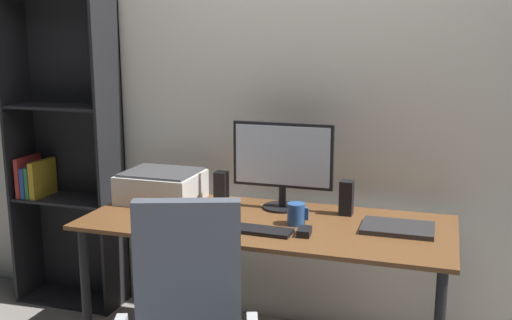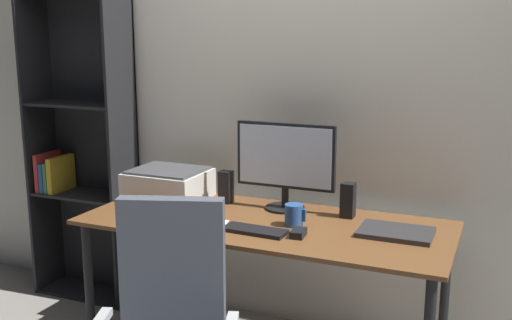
% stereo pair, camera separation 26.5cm
% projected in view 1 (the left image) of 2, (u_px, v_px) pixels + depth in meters
% --- Properties ---
extents(back_wall, '(6.40, 0.10, 2.60)m').
position_uv_depth(back_wall, '(295.00, 93.00, 3.22)').
color(back_wall, silver).
rests_on(back_wall, ground).
extents(desk, '(1.74, 0.73, 0.74)m').
position_uv_depth(desk, '(266.00, 236.00, 2.85)').
color(desk, brown).
rests_on(desk, ground).
extents(monitor, '(0.51, 0.20, 0.44)m').
position_uv_depth(monitor, '(283.00, 160.00, 2.99)').
color(monitor, black).
rests_on(monitor, desk).
extents(keyboard, '(0.29, 0.12, 0.02)m').
position_uv_depth(keyboard, '(260.00, 230.00, 2.66)').
color(keyboard, black).
rests_on(keyboard, desk).
extents(mouse, '(0.06, 0.10, 0.03)m').
position_uv_depth(mouse, '(304.00, 232.00, 2.63)').
color(mouse, black).
rests_on(mouse, desk).
extents(coffee_mug, '(0.10, 0.08, 0.10)m').
position_uv_depth(coffee_mug, '(296.00, 214.00, 2.77)').
color(coffee_mug, '#285193').
rests_on(coffee_mug, desk).
extents(laptop, '(0.32, 0.23, 0.02)m').
position_uv_depth(laptop, '(398.00, 228.00, 2.69)').
color(laptop, '#2D2D30').
rests_on(laptop, desk).
extents(speaker_left, '(0.06, 0.07, 0.17)m').
position_uv_depth(speaker_left, '(221.00, 188.00, 3.11)').
color(speaker_left, black).
rests_on(speaker_left, desk).
extents(speaker_right, '(0.06, 0.07, 0.17)m').
position_uv_depth(speaker_right, '(346.00, 198.00, 2.92)').
color(speaker_right, black).
rests_on(speaker_right, desk).
extents(printer, '(0.40, 0.34, 0.16)m').
position_uv_depth(printer, '(162.00, 186.00, 3.16)').
color(printer, silver).
rests_on(printer, desk).
extents(paper_sheet, '(0.26, 0.33, 0.00)m').
position_uv_depth(paper_sheet, '(202.00, 230.00, 2.69)').
color(paper_sheet, white).
rests_on(paper_sheet, desk).
extents(bookshelf, '(0.64, 0.28, 1.85)m').
position_uv_depth(bookshelf, '(65.00, 155.00, 3.55)').
color(bookshelf, black).
rests_on(bookshelf, ground).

